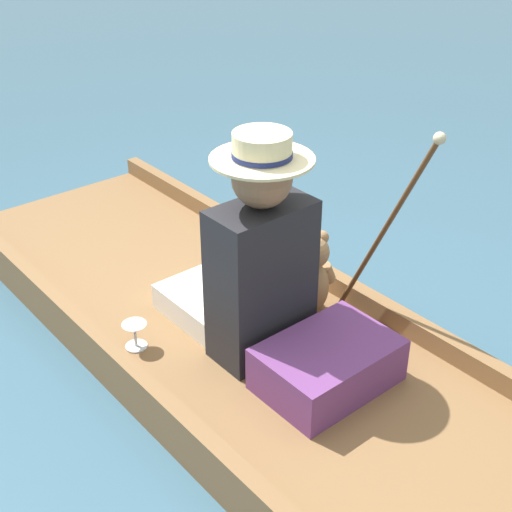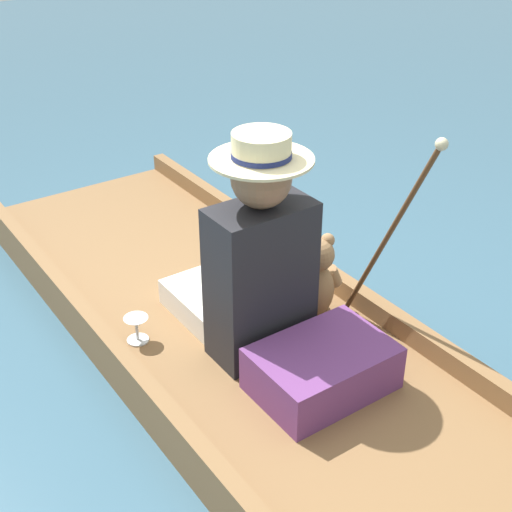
{
  "view_description": "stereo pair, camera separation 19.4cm",
  "coord_description": "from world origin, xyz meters",
  "px_view_note": "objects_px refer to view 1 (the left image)",
  "views": [
    {
      "loc": [
        -1.43,
        -1.77,
        1.81
      ],
      "look_at": [
        -0.01,
        -0.06,
        0.51
      ],
      "focal_mm": 50.0,
      "sensor_mm": 36.0,
      "label": 1
    },
    {
      "loc": [
        -1.28,
        -1.89,
        1.81
      ],
      "look_at": [
        -0.01,
        -0.06,
        0.51
      ],
      "focal_mm": 50.0,
      "sensor_mm": 36.0,
      "label": 2
    }
  ],
  "objects_px": {
    "teddy_bear": "(311,276)",
    "walking_cane": "(392,217)",
    "seated_person": "(251,266)",
    "wine_glass": "(135,331)"
  },
  "relations": [
    {
      "from": "teddy_bear",
      "to": "wine_glass",
      "type": "xyz_separation_m",
      "value": [
        -0.68,
        0.25,
        -0.09
      ]
    },
    {
      "from": "seated_person",
      "to": "teddy_bear",
      "type": "distance_m",
      "value": 0.36
    },
    {
      "from": "teddy_bear",
      "to": "wine_glass",
      "type": "height_order",
      "value": "teddy_bear"
    },
    {
      "from": "walking_cane",
      "to": "wine_glass",
      "type": "bearing_deg",
      "value": 146.62
    },
    {
      "from": "teddy_bear",
      "to": "wine_glass",
      "type": "distance_m",
      "value": 0.74
    },
    {
      "from": "teddy_bear",
      "to": "walking_cane",
      "type": "height_order",
      "value": "walking_cane"
    },
    {
      "from": "seated_person",
      "to": "wine_glass",
      "type": "bearing_deg",
      "value": 133.88
    },
    {
      "from": "walking_cane",
      "to": "seated_person",
      "type": "bearing_deg",
      "value": 147.68
    },
    {
      "from": "seated_person",
      "to": "teddy_bear",
      "type": "height_order",
      "value": "seated_person"
    },
    {
      "from": "seated_person",
      "to": "walking_cane",
      "type": "height_order",
      "value": "walking_cane"
    }
  ]
}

